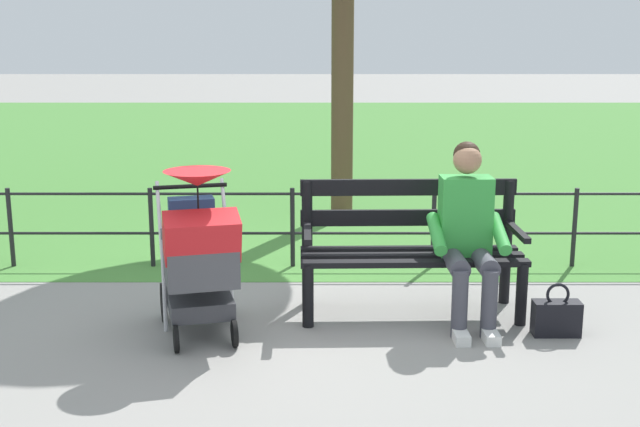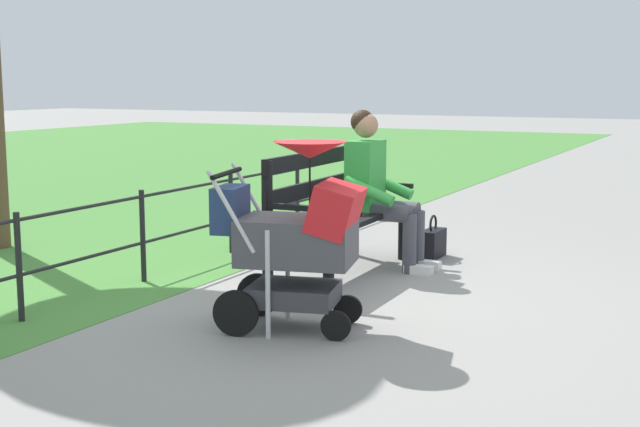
{
  "view_description": "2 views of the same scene",
  "coord_description": "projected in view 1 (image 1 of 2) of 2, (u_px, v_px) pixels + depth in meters",
  "views": [
    {
      "loc": [
        -0.24,
        5.72,
        2.07
      ],
      "look_at": [
        -0.24,
        -0.01,
        0.76
      ],
      "focal_mm": 46.56,
      "sensor_mm": 36.0,
      "label": 1
    },
    {
      "loc": [
        5.1,
        2.81,
        1.51
      ],
      "look_at": [
        -0.08,
        0.19,
        0.61
      ],
      "focal_mm": 48.61,
      "sensor_mm": 36.0,
      "label": 2
    }
  ],
  "objects": [
    {
      "name": "ground_plane",
      "position": [
        287.0,
        316.0,
        6.04
      ],
      "size": [
        60.0,
        60.0,
        0.0
      ],
      "primitive_type": "plane",
      "color": "gray"
    },
    {
      "name": "grass_lawn",
      "position": [
        307.0,
        144.0,
        14.62
      ],
      "size": [
        40.0,
        16.0,
        0.01
      ],
      "primitive_type": "cube",
      "color": "#478438",
      "rests_on": "ground"
    },
    {
      "name": "park_bench",
      "position": [
        410.0,
        242.0,
        6.04
      ],
      "size": [
        1.61,
        0.64,
        0.96
      ],
      "color": "black",
      "rests_on": "ground"
    },
    {
      "name": "person_on_bench",
      "position": [
        468.0,
        229.0,
        5.78
      ],
      "size": [
        0.54,
        0.74,
        1.28
      ],
      "color": "#42424C",
      "rests_on": "ground"
    },
    {
      "name": "stroller",
      "position": [
        199.0,
        251.0,
        5.55
      ],
      "size": [
        0.69,
        0.97,
        1.15
      ],
      "color": "black",
      "rests_on": "ground"
    },
    {
      "name": "handbag",
      "position": [
        556.0,
        317.0,
        5.64
      ],
      "size": [
        0.32,
        0.14,
        0.37
      ],
      "color": "black",
      "rests_on": "ground"
    },
    {
      "name": "park_fence",
      "position": [
        324.0,
        220.0,
        7.18
      ],
      "size": [
        7.37,
        0.04,
        0.7
      ],
      "color": "black",
      "rests_on": "ground"
    }
  ]
}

